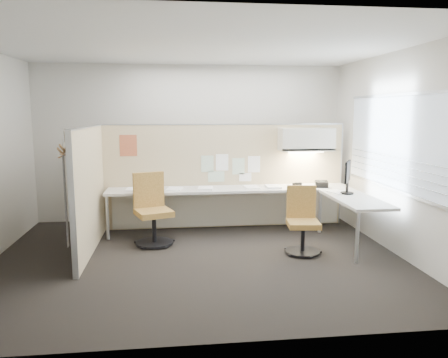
{
  "coord_description": "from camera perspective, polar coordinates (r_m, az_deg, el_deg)",
  "views": [
    {
      "loc": [
        -0.33,
        -5.72,
        1.98
      ],
      "look_at": [
        0.44,
        0.8,
        0.96
      ],
      "focal_mm": 35.0,
      "sensor_mm": 36.0,
      "label": 1
    }
  ],
  "objects": [
    {
      "name": "pinned_papers",
      "position": [
        7.41,
        0.74,
        1.52
      ],
      "size": [
        1.01,
        0.0,
        0.47
      ],
      "color": "#8CBF8C",
      "rests_on": "partition_back"
    },
    {
      "name": "paper_stack_5",
      "position": [
        6.99,
        14.57,
        -1.65
      ],
      "size": [
        0.32,
        0.36,
        0.02
      ],
      "primitive_type": "cube",
      "rotation": [
        0.0,
        0.0,
        0.34
      ],
      "color": "white",
      "rests_on": "desk"
    },
    {
      "name": "stapler",
      "position": [
        7.47,
        9.46,
        -0.69
      ],
      "size": [
        0.14,
        0.04,
        0.05
      ],
      "primitive_type": "cube",
      "rotation": [
        0.0,
        0.0,
        0.0
      ],
      "color": "black",
      "rests_on": "desk"
    },
    {
      "name": "monitor",
      "position": [
        6.86,
        15.85,
        0.48
      ],
      "size": [
        0.26,
        0.43,
        0.5
      ],
      "rotation": [
        0.0,
        0.0,
        1.06
      ],
      "color": "black",
      "rests_on": "desk"
    },
    {
      "name": "paper_stack_2",
      "position": [
        7.04,
        -2.42,
        -1.23
      ],
      "size": [
        0.27,
        0.33,
        0.03
      ],
      "primitive_type": "cube",
      "rotation": [
        0.0,
        0.0,
        -0.13
      ],
      "color": "white",
      "rests_on": "desk"
    },
    {
      "name": "chair_left",
      "position": [
        6.63,
        -9.35,
        -4.23
      ],
      "size": [
        0.63,
        0.64,
        1.05
      ],
      "rotation": [
        0.0,
        0.0,
        0.34
      ],
      "color": "black",
      "rests_on": "floor"
    },
    {
      "name": "wall_front",
      "position": [
        3.53,
        -1.31,
        -0.58
      ],
      "size": [
        5.5,
        0.02,
        2.8
      ],
      "primitive_type": "cube",
      "color": "beige",
      "rests_on": "ground"
    },
    {
      "name": "partition_back",
      "position": [
        7.46,
        0.1,
        0.34
      ],
      "size": [
        4.1,
        0.06,
        1.75
      ],
      "primitive_type": "cube",
      "color": "tan",
      "rests_on": "floor"
    },
    {
      "name": "coat_hook",
      "position": [
        5.4,
        -20.15,
        2.29
      ],
      "size": [
        0.18,
        0.47,
        1.39
      ],
      "color": "silver",
      "rests_on": "partition_left"
    },
    {
      "name": "ceiling",
      "position": [
        5.79,
        -3.58,
        17.04
      ],
      "size": [
        5.5,
        4.5,
        0.01
      ],
      "primitive_type": "cube",
      "color": "white",
      "rests_on": "wall_back"
    },
    {
      "name": "wall_right",
      "position": [
        6.52,
        21.49,
        3.15
      ],
      "size": [
        0.02,
        4.5,
        2.8
      ],
      "primitive_type": "cube",
      "color": "beige",
      "rests_on": "ground"
    },
    {
      "name": "window_pane",
      "position": [
        6.5,
        21.37,
        4.47
      ],
      "size": [
        0.01,
        2.8,
        1.3
      ],
      "primitive_type": "cube",
      "color": "#97A1AF",
      "rests_on": "wall_right"
    },
    {
      "name": "desk",
      "position": [
        7.1,
        3.61,
        -2.35
      ],
      "size": [
        4.0,
        2.07,
        0.73
      ],
      "color": "beige",
      "rests_on": "floor"
    },
    {
      "name": "chair_right",
      "position": [
        6.26,
        10.2,
        -5.61
      ],
      "size": [
        0.49,
        0.5,
        0.92
      ],
      "rotation": [
        0.0,
        0.0,
        -0.12
      ],
      "color": "black",
      "rests_on": "floor"
    },
    {
      "name": "paper_stack_0",
      "position": [
        7.06,
        -11.68,
        -1.38
      ],
      "size": [
        0.25,
        0.31,
        0.04
      ],
      "primitive_type": "cube",
      "rotation": [
        0.0,
        0.0,
        -0.07
      ],
      "color": "white",
      "rests_on": "desk"
    },
    {
      "name": "paper_stack_3",
      "position": [
        7.24,
        3.58,
        -1.03
      ],
      "size": [
        0.25,
        0.32,
        0.02
      ],
      "primitive_type": "cube",
      "rotation": [
        0.0,
        0.0,
        0.08
      ],
      "color": "white",
      "rests_on": "desk"
    },
    {
      "name": "paper_stack_4",
      "position": [
        7.26,
        6.44,
        -0.99
      ],
      "size": [
        0.23,
        0.3,
        0.03
      ],
      "primitive_type": "cube",
      "rotation": [
        0.0,
        0.0,
        0.01
      ],
      "color": "white",
      "rests_on": "desk"
    },
    {
      "name": "floor",
      "position": [
        6.06,
        -3.32,
        -10.26
      ],
      "size": [
        5.5,
        4.5,
        0.01
      ],
      "primitive_type": "cube",
      "color": "black",
      "rests_on": "ground"
    },
    {
      "name": "poster",
      "position": [
        7.34,
        -12.4,
        4.29
      ],
      "size": [
        0.28,
        0.0,
        0.35
      ],
      "primitive_type": "cube",
      "color": "#FF5A20",
      "rests_on": "partition_back"
    },
    {
      "name": "wall_back",
      "position": [
        8.0,
        -4.38,
        4.68
      ],
      "size": [
        5.5,
        0.02,
        2.8
      ],
      "primitive_type": "cube",
      "color": "beige",
      "rests_on": "ground"
    },
    {
      "name": "tape_dispenser",
      "position": [
        7.45,
        9.72,
        -0.69
      ],
      "size": [
        0.1,
        0.07,
        0.06
      ],
      "primitive_type": "cube",
      "rotation": [
        0.0,
        0.0,
        0.08
      ],
      "color": "black",
      "rests_on": "desk"
    },
    {
      "name": "paper_stack_1",
      "position": [
        7.09,
        -6.46,
        -1.28
      ],
      "size": [
        0.29,
        0.34,
        0.02
      ],
      "primitive_type": "cube",
      "rotation": [
        0.0,
        0.0,
        -0.21
      ],
      "color": "white",
      "rests_on": "desk"
    },
    {
      "name": "task_light_strip",
      "position": [
        7.48,
        10.64,
        3.5
      ],
      "size": [
        0.6,
        0.06,
        0.02
      ],
      "primitive_type": "cube",
      "color": "#FFEABF",
      "rests_on": "overhead_bin"
    },
    {
      "name": "phone",
      "position": [
        7.41,
        12.59,
        -0.66
      ],
      "size": [
        0.24,
        0.23,
        0.12
      ],
      "rotation": [
        0.0,
        0.0,
        -0.21
      ],
      "color": "black",
      "rests_on": "desk"
    },
    {
      "name": "overhead_bin",
      "position": [
        7.47,
        10.68,
        5.11
      ],
      "size": [
        0.9,
        0.36,
        0.38
      ],
      "primitive_type": "cube",
      "color": "beige",
      "rests_on": "partition_back"
    },
    {
      "name": "partition_left",
      "position": [
        6.43,
        -17.14,
        -1.43
      ],
      "size": [
        0.06,
        2.2,
        1.75
      ],
      "primitive_type": "cube",
      "color": "tan",
      "rests_on": "floor"
    }
  ]
}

